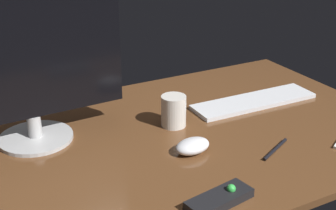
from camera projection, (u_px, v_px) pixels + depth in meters
desk at (164, 142)px, 133.69cm from camera, size 140.00×84.00×2.00cm
monitor at (26, 57)px, 123.11cm from camera, size 52.38×20.51×45.53cm
keyboard at (254, 101)px, 155.61cm from camera, size 42.71×12.26×1.32cm
computer_mouse at (193, 146)px, 125.55cm from camera, size 10.87×8.12×3.71cm
media_remote at (220, 199)px, 105.06cm from camera, size 16.69×8.34×3.48cm
coffee_mug at (174, 111)px, 139.06cm from camera, size 7.33×7.33×9.31cm
pen at (275, 149)px, 126.89cm from camera, size 12.51×6.64×0.87cm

